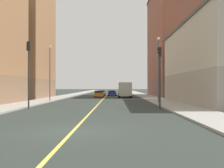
# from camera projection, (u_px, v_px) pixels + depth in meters

# --- Properties ---
(ground_plane) EXTENTS (400.00, 400.00, 0.00)m
(ground_plane) POSITION_uv_depth(u_px,v_px,m) (73.00, 131.00, 13.45)
(ground_plane) COLOR #2B332E
(ground_plane) RESTS_ON ground
(sidewalk_left) EXTENTS (3.72, 168.00, 0.15)m
(sidewalk_left) POSITION_uv_depth(u_px,v_px,m) (144.00, 96.00, 62.35)
(sidewalk_left) COLOR #9E9B93
(sidewalk_left) RESTS_ON ground
(sidewalk_right) EXTENTS (3.72, 168.00, 0.15)m
(sidewalk_right) POSITION_uv_depth(u_px,v_px,m) (68.00, 96.00, 62.55)
(sidewalk_right) COLOR #9E9B93
(sidewalk_right) RESTS_ON ground
(lane_center_stripe) EXTENTS (0.16, 154.00, 0.01)m
(lane_center_stripe) POSITION_uv_depth(u_px,v_px,m) (106.00, 96.00, 62.45)
(lane_center_stripe) COLOR #E5D14C
(lane_center_stripe) RESTS_ON ground
(building_left_near) EXTENTS (8.58, 24.16, 10.33)m
(building_left_near) POSITION_uv_depth(u_px,v_px,m) (214.00, 63.00, 34.66)
(building_left_near) COLOR #9D9688
(building_left_near) RESTS_ON ground
(building_left_mid) EXTENTS (8.58, 23.19, 23.94)m
(building_left_mid) POSITION_uv_depth(u_px,v_px,m) (172.00, 42.00, 60.32)
(building_left_mid) COLOR brown
(building_left_mid) RESTS_ON ground
(building_right_midblock) EXTENTS (8.58, 14.84, 23.55)m
(building_right_midblock) POSITION_uv_depth(u_px,v_px,m) (25.00, 35.00, 50.57)
(building_right_midblock) COLOR #8F6B4F
(building_right_midblock) RESTS_ON ground
(traffic_light_left_near) EXTENTS (0.40, 0.32, 6.00)m
(traffic_light_left_near) POSITION_uv_depth(u_px,v_px,m) (160.00, 69.00, 26.63)
(traffic_light_left_near) COLOR #2D2D2D
(traffic_light_left_near) RESTS_ON ground
(traffic_light_right_near) EXTENTS (0.40, 0.32, 6.59)m
(traffic_light_right_near) POSITION_uv_depth(u_px,v_px,m) (29.00, 66.00, 26.78)
(traffic_light_right_near) COLOR #2D2D2D
(traffic_light_right_near) RESTS_ON ground
(street_lamp_left_near) EXTENTS (0.36, 0.36, 8.11)m
(street_lamp_left_near) POSITION_uv_depth(u_px,v_px,m) (159.00, 64.00, 33.71)
(street_lamp_left_near) COLOR #4C4C51
(street_lamp_left_near) RESTS_ON ground
(street_lamp_right_near) EXTENTS (0.36, 0.36, 8.00)m
(street_lamp_right_near) POSITION_uv_depth(u_px,v_px,m) (50.00, 68.00, 39.67)
(street_lamp_right_near) COLOR #4C4C51
(street_lamp_right_near) RESTS_ON ground
(car_silver) EXTENTS (1.88, 4.30, 1.25)m
(car_silver) POSITION_uv_depth(u_px,v_px,m) (102.00, 93.00, 67.06)
(car_silver) COLOR silver
(car_silver) RESTS_ON ground
(car_blue) EXTENTS (2.06, 4.36, 1.24)m
(car_blue) POSITION_uv_depth(u_px,v_px,m) (112.00, 93.00, 63.86)
(car_blue) COLOR #23389E
(car_blue) RESTS_ON ground
(car_orange) EXTENTS (2.01, 4.51, 1.33)m
(car_orange) POSITION_uv_depth(u_px,v_px,m) (99.00, 94.00, 55.56)
(car_orange) COLOR orange
(car_orange) RESTS_ON ground
(box_truck) EXTENTS (2.49, 6.65, 2.92)m
(box_truck) POSITION_uv_depth(u_px,v_px,m) (125.00, 90.00, 52.57)
(box_truck) COLOR navy
(box_truck) RESTS_ON ground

